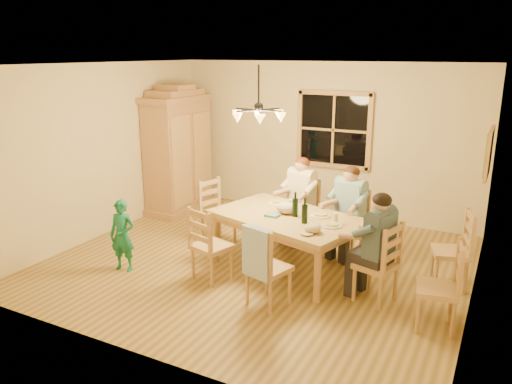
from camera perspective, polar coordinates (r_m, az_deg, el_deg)
The scene contains 33 objects.
floor at distance 7.08m, azimuth 0.27°, elevation -8.03°, with size 5.50×5.50×0.00m, color brown.
ceiling at distance 6.48m, azimuth 0.31°, elevation 14.37°, with size 5.50×5.00×0.02m, color white.
wall_back at distance 8.91m, azimuth 7.66°, elevation 5.89°, with size 5.50×0.02×2.70m, color beige.
wall_left at distance 8.25m, azimuth -17.04°, elevation 4.54°, with size 0.02×5.00×2.70m, color beige.
wall_right at distance 5.97m, azimuth 24.51°, elevation -0.32°, with size 0.02×5.00×2.70m, color beige.
window at distance 8.78m, azimuth 8.86°, elevation 7.02°, with size 1.30×0.06×1.30m.
painting at distance 7.09m, azimuth 25.06°, elevation 4.06°, with size 0.06×0.78×0.64m.
chandelier at distance 6.53m, azimuth 0.30°, elevation 8.90°, with size 0.77×0.68×0.71m.
armoire at distance 9.23m, azimuth -8.86°, elevation 4.34°, with size 0.66×1.40×2.30m.
dining_table at distance 6.68m, azimuth 3.57°, elevation -3.47°, with size 2.20×1.67×0.76m.
chair_far_left at distance 7.76m, azimuth 5.07°, elevation -3.52°, with size 0.54×0.52×0.99m.
chair_far_right at distance 7.30m, azimuth 10.45°, elevation -5.01°, with size 0.54×0.52×0.99m.
chair_near_left at distance 6.50m, azimuth -5.06°, elevation -7.45°, with size 0.54×0.52×0.99m.
chair_near_right at distance 5.87m, azimuth 1.43°, elevation -10.04°, with size 0.54×0.52×0.99m.
chair_end_left at distance 7.67m, azimuth -4.31°, elevation -3.73°, with size 0.52×0.54×0.99m.
chair_end_right at distance 6.11m, azimuth 13.48°, elevation -9.43°, with size 0.52×0.54×0.99m.
adult_woman at distance 7.60m, azimuth 5.17°, elevation 0.31°, with size 0.48×0.51×0.87m.
adult_plaid_man at distance 7.13m, azimuth 10.67°, elevation -0.96°, with size 0.48×0.51×0.87m.
adult_slate_man at distance 5.90m, azimuth 13.81°, elevation -4.69°, with size 0.51×0.48×0.87m.
towel at distance 5.58m, azimuth 0.15°, elevation -6.99°, with size 0.38×0.10×0.58m, color #99ADCF.
wine_bottle_a at distance 6.56m, azimuth 4.50°, elevation -1.41°, with size 0.08×0.08×0.33m, color black.
wine_bottle_b at distance 6.32m, azimuth 5.58°, elevation -2.13°, with size 0.08×0.08×0.33m, color black.
plate_woman at distance 7.16m, azimuth 2.48°, elevation -1.21°, with size 0.26×0.26×0.02m, color white.
plate_plaid at distance 6.65m, azimuth 7.37°, elevation -2.67°, with size 0.26×0.26×0.02m, color white.
plate_slate at distance 6.30m, azimuth 8.60°, elevation -3.80°, with size 0.26×0.26×0.02m, color white.
wine_glass_a at distance 6.89m, azimuth 4.02°, elevation -1.38°, with size 0.06×0.06×0.14m, color silver.
wine_glass_b at distance 6.37m, azimuth 9.04°, elevation -3.01°, with size 0.06×0.06×0.14m, color silver.
cap at distance 6.04m, azimuth 6.48°, elevation -4.11°, with size 0.20×0.20×0.11m, color tan.
napkin at distance 6.59m, azimuth 1.87°, elevation -2.67°, with size 0.18×0.14×0.03m, color teal.
cloth_bundle at distance 6.70m, azimuth 3.49°, elevation -1.83°, with size 0.28×0.22×0.15m, color tan.
child at distance 6.92m, azimuth -15.03°, elevation -4.83°, with size 0.36×0.23×0.98m, color #1A755A.
chair_spare_front at distance 5.73m, azimuth 19.83°, elevation -11.73°, with size 0.49×0.51×0.99m.
chair_spare_back at distance 6.75m, azimuth 21.20°, elevation -7.60°, with size 0.53×0.54×0.99m.
Camera 1 is at (2.94, -5.77, 2.86)m, focal length 35.00 mm.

